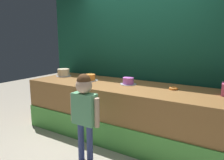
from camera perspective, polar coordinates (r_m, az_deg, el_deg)
The scene contains 8 objects.
ground_plane at distance 3.31m, azimuth -0.86°, elevation -18.05°, with size 12.00×12.00×0.00m, color #BCB29E.
stage_platform at distance 3.54m, azimuth 3.67°, elevation -8.39°, with size 3.45×1.06×0.87m.
curtain_backdrop at distance 3.91m, azimuth 8.23°, elevation 8.49°, with size 4.15×0.08×2.89m, color #144C38.
child_figure at distance 2.75m, azimuth -7.42°, elevation -6.96°, with size 0.46×0.21×1.18m.
donut at distance 3.25m, azimuth 16.20°, elevation -2.16°, with size 0.13×0.13×0.04m, color orange.
cake_left at distance 4.35m, azimuth -12.90°, elevation 1.93°, with size 0.30×0.30×0.15m.
cake_center at distance 3.81m, azimuth -5.99°, elevation 0.60°, with size 0.29×0.29×0.15m.
cake_right at distance 3.48m, azimuth 4.39°, elevation -0.35°, with size 0.27×0.27×0.12m.
Camera 1 is at (1.57, -2.44, 1.60)m, focal length 34.04 mm.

